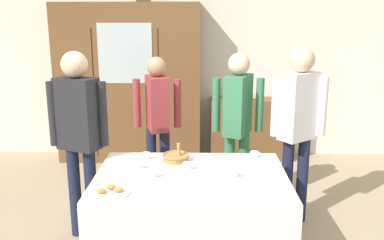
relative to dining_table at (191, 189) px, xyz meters
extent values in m
cube|color=silver|center=(0.00, 2.88, 0.69)|extent=(6.40, 0.10, 2.70)
cylinder|color=brown|center=(-0.63, 0.44, -0.29)|extent=(0.07, 0.07, 0.74)
cylinder|color=brown|center=(0.63, 0.44, -0.29)|extent=(0.07, 0.07, 0.74)
cube|color=white|center=(0.00, 0.03, 0.09)|extent=(1.53, 1.08, 0.03)
cube|color=white|center=(0.00, -0.51, -0.05)|extent=(1.53, 0.01, 0.24)
cube|color=brown|center=(-0.90, 2.59, 0.41)|extent=(1.95, 0.45, 2.15)
cube|color=silver|center=(-0.90, 2.36, 0.84)|extent=(0.70, 0.01, 0.78)
cube|color=black|center=(-1.33, 2.36, 0.30)|extent=(0.01, 0.01, 1.72)
cube|color=black|center=(-0.47, 2.36, 0.30)|extent=(0.01, 0.01, 1.72)
cube|color=brown|center=(0.80, 2.64, -0.24)|extent=(1.15, 0.35, 0.86)
cube|color=#2D5184|center=(0.80, 2.64, 0.20)|extent=(0.14, 0.19, 0.02)
cube|color=#B29333|center=(0.80, 2.64, 0.23)|extent=(0.14, 0.19, 0.03)
cylinder|color=white|center=(-0.40, 0.39, 0.11)|extent=(0.13, 0.13, 0.01)
cylinder|color=white|center=(-0.40, 0.39, 0.14)|extent=(0.08, 0.08, 0.05)
torus|color=white|center=(-0.37, 0.39, 0.14)|extent=(0.04, 0.01, 0.04)
cylinder|color=#47230F|center=(-0.40, 0.39, 0.16)|extent=(0.06, 0.06, 0.01)
cylinder|color=white|center=(0.33, -0.02, 0.11)|extent=(0.13, 0.13, 0.01)
cylinder|color=white|center=(0.33, -0.02, 0.14)|extent=(0.08, 0.08, 0.05)
torus|color=white|center=(0.37, -0.02, 0.14)|extent=(0.04, 0.01, 0.04)
cylinder|color=#47230F|center=(0.33, -0.02, 0.16)|extent=(0.06, 0.06, 0.01)
cylinder|color=silver|center=(0.55, 0.44, 0.11)|extent=(0.13, 0.13, 0.01)
cylinder|color=silver|center=(0.55, 0.44, 0.14)|extent=(0.08, 0.08, 0.05)
torus|color=silver|center=(0.59, 0.44, 0.14)|extent=(0.04, 0.01, 0.04)
cylinder|color=white|center=(-0.45, 0.16, 0.11)|extent=(0.13, 0.13, 0.01)
cylinder|color=white|center=(-0.45, 0.16, 0.14)|extent=(0.08, 0.08, 0.05)
torus|color=white|center=(-0.41, 0.16, 0.14)|extent=(0.04, 0.01, 0.04)
cylinder|color=white|center=(-0.03, 0.14, 0.11)|extent=(0.13, 0.13, 0.01)
cylinder|color=white|center=(-0.03, 0.14, 0.14)|extent=(0.08, 0.08, 0.05)
torus|color=white|center=(0.00, 0.14, 0.14)|extent=(0.04, 0.01, 0.04)
cylinder|color=#47230F|center=(-0.03, 0.14, 0.16)|extent=(0.06, 0.06, 0.01)
cylinder|color=white|center=(-0.30, -0.03, 0.11)|extent=(0.13, 0.13, 0.01)
cylinder|color=white|center=(-0.30, -0.03, 0.14)|extent=(0.08, 0.08, 0.05)
torus|color=white|center=(-0.26, -0.03, 0.14)|extent=(0.04, 0.01, 0.04)
cylinder|color=#9E7542|center=(-0.14, 0.36, 0.13)|extent=(0.22, 0.22, 0.05)
torus|color=#9E7542|center=(-0.14, 0.36, 0.15)|extent=(0.24, 0.24, 0.02)
cylinder|color=tan|center=(-0.12, 0.35, 0.20)|extent=(0.03, 0.04, 0.12)
cylinder|color=tan|center=(-0.11, 0.36, 0.20)|extent=(0.04, 0.03, 0.12)
cylinder|color=tan|center=(-0.12, 0.38, 0.20)|extent=(0.03, 0.04, 0.12)
cylinder|color=white|center=(-0.57, -0.34, 0.11)|extent=(0.28, 0.28, 0.01)
ellipsoid|color=#BC7F3D|center=(-0.51, -0.33, 0.13)|extent=(0.07, 0.05, 0.04)
ellipsoid|color=#BC7F3D|center=(-0.58, -0.28, 0.13)|extent=(0.07, 0.05, 0.04)
ellipsoid|color=#BC7F3D|center=(-0.63, -0.36, 0.13)|extent=(0.07, 0.05, 0.04)
cube|color=silver|center=(0.10, 0.40, 0.11)|extent=(0.10, 0.01, 0.00)
ellipsoid|color=silver|center=(0.15, 0.40, 0.11)|extent=(0.03, 0.02, 0.01)
cube|color=silver|center=(0.50, 0.03, 0.11)|extent=(0.10, 0.01, 0.00)
ellipsoid|color=silver|center=(0.55, 0.03, 0.11)|extent=(0.03, 0.02, 0.01)
cylinder|color=#33704C|center=(0.38, 1.06, -0.26)|extent=(0.11, 0.11, 0.81)
cylinder|color=#33704C|center=(0.53, 1.06, -0.26)|extent=(0.11, 0.11, 0.81)
cube|color=#33704C|center=(0.45, 1.06, 0.45)|extent=(0.33, 0.41, 0.61)
sphere|color=#DBB293|center=(0.45, 1.06, 0.87)|extent=(0.22, 0.22, 0.22)
cylinder|color=#33704C|center=(0.23, 1.06, 0.45)|extent=(0.08, 0.08, 0.55)
cylinder|color=#33704C|center=(0.67, 1.06, 0.45)|extent=(0.08, 0.08, 0.55)
cylinder|color=#191E38|center=(-0.47, 1.34, -0.27)|extent=(0.11, 0.11, 0.78)
cylinder|color=#191E38|center=(-0.32, 1.34, -0.27)|extent=(0.11, 0.11, 0.78)
cube|color=#933338|center=(-0.39, 1.34, 0.41)|extent=(0.30, 0.40, 0.58)
sphere|color=tan|center=(-0.39, 1.34, 0.80)|extent=(0.21, 0.21, 0.21)
cylinder|color=#933338|center=(-0.61, 1.34, 0.41)|extent=(0.08, 0.08, 0.53)
cylinder|color=#933338|center=(-0.17, 1.34, 0.41)|extent=(0.08, 0.08, 0.53)
cylinder|color=#191E38|center=(-1.08, 0.45, -0.24)|extent=(0.11, 0.11, 0.85)
cylinder|color=#191E38|center=(-0.93, 0.45, -0.24)|extent=(0.11, 0.11, 0.85)
cube|color=#232328|center=(-1.00, 0.45, 0.50)|extent=(0.41, 0.32, 0.64)
sphere|color=#DBB293|center=(-1.00, 0.45, 0.93)|extent=(0.23, 0.23, 0.23)
cylinder|color=#232328|center=(-1.22, 0.45, 0.50)|extent=(0.08, 0.08, 0.57)
cylinder|color=#232328|center=(-0.78, 0.45, 0.50)|extent=(0.08, 0.08, 0.57)
cylinder|color=#191E38|center=(0.93, 0.77, -0.24)|extent=(0.11, 0.11, 0.85)
cylinder|color=#191E38|center=(1.08, 0.77, -0.24)|extent=(0.11, 0.11, 0.85)
cube|color=silver|center=(1.00, 0.77, 0.51)|extent=(0.41, 0.37, 0.64)
sphere|color=#DBB293|center=(1.00, 0.77, 0.94)|extent=(0.23, 0.23, 0.23)
cylinder|color=silver|center=(0.78, 0.77, 0.51)|extent=(0.08, 0.08, 0.58)
cylinder|color=silver|center=(1.22, 0.77, 0.51)|extent=(0.08, 0.08, 0.58)
camera|label=1|loc=(0.06, -3.13, 1.37)|focal=39.64mm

